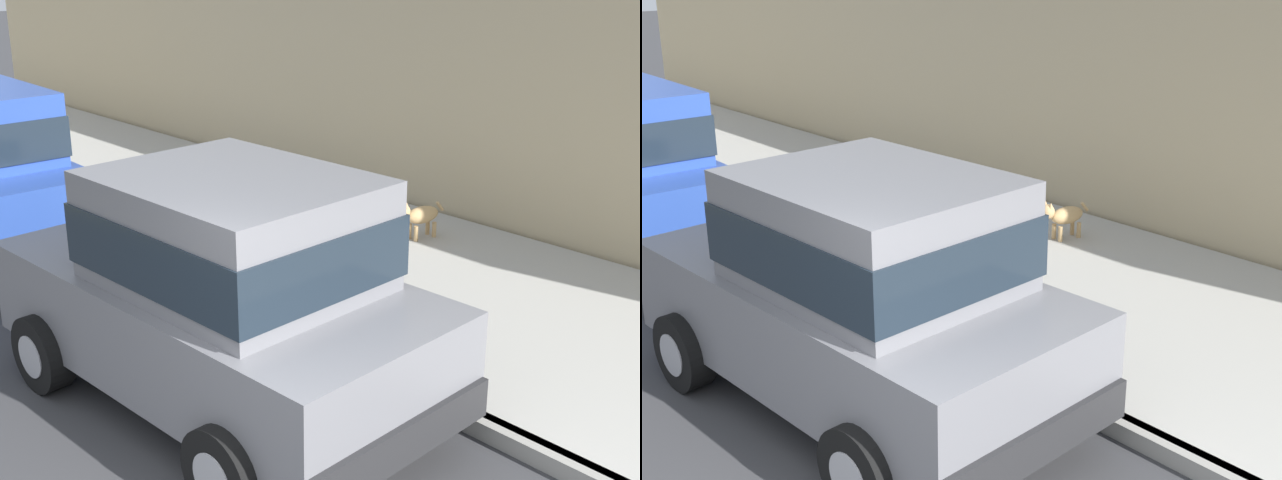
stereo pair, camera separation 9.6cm
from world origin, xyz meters
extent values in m
cube|color=gray|center=(3.20, 0.00, 0.07)|extent=(0.16, 64.00, 0.14)
cube|color=slate|center=(2.08, 2.13, 0.70)|extent=(1.85, 3.76, 0.76)
cube|color=slate|center=(2.09, 1.88, 1.48)|extent=(1.58, 1.95, 0.80)
cube|color=#19232D|center=(2.09, 1.88, 1.42)|extent=(1.62, 2.00, 0.44)
cube|color=#252527|center=(2.01, 3.93, 0.46)|extent=(1.69, 0.26, 0.28)
cube|color=#252527|center=(2.14, 0.33, 0.46)|extent=(1.69, 0.26, 0.28)
cylinder|color=black|center=(1.18, 3.24, 0.32)|extent=(0.24, 0.65, 0.64)
cylinder|color=#9E9EA3|center=(1.18, 3.24, 0.32)|extent=(0.25, 0.36, 0.35)
cylinder|color=black|center=(2.90, 3.31, 0.32)|extent=(0.24, 0.65, 0.64)
cylinder|color=#9E9EA3|center=(2.90, 3.31, 0.32)|extent=(0.25, 0.36, 0.35)
cylinder|color=black|center=(1.26, 0.95, 0.32)|extent=(0.24, 0.65, 0.64)
cylinder|color=#9E9EA3|center=(1.26, 0.95, 0.32)|extent=(0.25, 0.36, 0.35)
cylinder|color=black|center=(2.98, 1.01, 0.32)|extent=(0.24, 0.65, 0.64)
cylinder|color=#9E9EA3|center=(2.98, 1.01, 0.32)|extent=(0.25, 0.36, 0.35)
cube|color=#EAEACC|center=(1.48, 3.94, 0.81)|extent=(0.28, 0.09, 0.14)
cube|color=#EAEACC|center=(2.54, 3.98, 0.81)|extent=(0.28, 0.09, 0.14)
cube|color=#0E1837|center=(2.04, 5.19, 0.46)|extent=(1.69, 0.26, 0.28)
cylinder|color=black|center=(3.01, 8.10, 0.32)|extent=(0.24, 0.65, 0.64)
cylinder|color=#9E9EA3|center=(3.01, 8.10, 0.32)|extent=(0.25, 0.36, 0.35)
cylinder|color=black|center=(2.92, 5.81, 0.32)|extent=(0.24, 0.65, 0.64)
cylinder|color=#9E9EA3|center=(2.92, 5.81, 0.32)|extent=(0.25, 0.36, 0.35)
ellipsoid|color=tan|center=(5.90, 3.33, 0.42)|extent=(0.47, 0.27, 0.20)
cylinder|color=tan|center=(5.75, 3.30, 0.23)|extent=(0.05, 0.05, 0.18)
cylinder|color=tan|center=(5.77, 3.42, 0.23)|extent=(0.05, 0.05, 0.18)
cylinder|color=tan|center=(6.02, 3.25, 0.23)|extent=(0.05, 0.05, 0.18)
cylinder|color=tan|center=(6.04, 3.37, 0.23)|extent=(0.05, 0.05, 0.18)
sphere|color=tan|center=(5.61, 3.38, 0.51)|extent=(0.17, 0.17, 0.17)
ellipsoid|color=brown|center=(5.52, 3.40, 0.49)|extent=(0.12, 0.09, 0.06)
cone|color=tan|center=(5.61, 3.33, 0.59)|extent=(0.06, 0.06, 0.07)
cone|color=tan|center=(5.63, 3.43, 0.59)|extent=(0.06, 0.06, 0.07)
cylinder|color=tan|center=(6.15, 3.29, 0.48)|extent=(0.12, 0.06, 0.13)
cube|color=tan|center=(7.10, 6.28, 1.97)|extent=(0.50, 20.00, 3.94)
camera|label=1|loc=(-1.38, -2.75, 3.44)|focal=48.08mm
camera|label=2|loc=(-1.31, -2.81, 3.44)|focal=48.08mm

